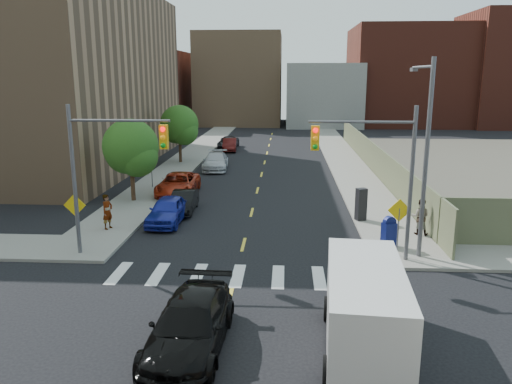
# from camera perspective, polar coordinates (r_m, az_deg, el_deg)

# --- Properties ---
(ground) EXTENTS (160.00, 160.00, 0.00)m
(ground) POSITION_cam_1_polar(r_m,az_deg,el_deg) (17.69, -3.72, -14.57)
(ground) COLOR black
(ground) RESTS_ON ground
(sidewalk_nw) EXTENTS (3.50, 73.00, 0.15)m
(sidewalk_nw) POSITION_cam_1_polar(r_m,az_deg,el_deg) (58.43, -6.24, 5.12)
(sidewalk_nw) COLOR gray
(sidewalk_nw) RESTS_ON ground
(sidewalk_ne) EXTENTS (3.50, 73.00, 0.15)m
(sidewalk_ne) POSITION_cam_1_polar(r_m,az_deg,el_deg) (57.88, 9.13, 4.96)
(sidewalk_ne) COLOR gray
(sidewalk_ne) RESTS_ON ground
(fence_north) EXTENTS (0.12, 44.00, 2.50)m
(fence_north) POSITION_cam_1_polar(r_m,az_deg,el_deg) (44.72, 13.18, 3.89)
(fence_north) COLOR #535D41
(fence_north) RESTS_ON ground
(building_nw) EXTENTS (22.00, 30.00, 16.00)m
(building_nw) POSITION_cam_1_polar(r_m,az_deg,el_deg) (51.49, -24.93, 11.77)
(building_nw) COLOR #8C6B4C
(building_nw) RESTS_ON ground
(bg_bldg_west) EXTENTS (14.00, 18.00, 12.00)m
(bg_bldg_west) POSITION_cam_1_polar(r_m,az_deg,el_deg) (88.87, -12.48, 11.49)
(bg_bldg_west) COLOR #592319
(bg_bldg_west) RESTS_ON ground
(bg_bldg_midwest) EXTENTS (14.00, 16.00, 15.00)m
(bg_bldg_midwest) POSITION_cam_1_polar(r_m,az_deg,el_deg) (87.89, -1.82, 12.75)
(bg_bldg_midwest) COLOR #8C6B4C
(bg_bldg_midwest) RESTS_ON ground
(bg_bldg_center) EXTENTS (12.00, 16.00, 10.00)m
(bg_bldg_center) POSITION_cam_1_polar(r_m,az_deg,el_deg) (85.79, 7.59, 10.96)
(bg_bldg_center) COLOR gray
(bg_bldg_center) RESTS_ON ground
(bg_bldg_east) EXTENTS (18.00, 18.00, 16.00)m
(bg_bldg_east) POSITION_cam_1_polar(r_m,az_deg,el_deg) (89.76, 16.73, 12.54)
(bg_bldg_east) COLOR #592319
(bg_bldg_east) RESTS_ON ground
(bg_bldg_fareast) EXTENTS (14.00, 16.00, 18.00)m
(bg_bldg_fareast) POSITION_cam_1_polar(r_m,az_deg,el_deg) (92.77, 26.95, 12.31)
(bg_bldg_fareast) COLOR #592319
(bg_bldg_fareast) RESTS_ON ground
(signal_nw) EXTENTS (4.59, 0.30, 7.00)m
(signal_nw) POSITION_cam_1_polar(r_m,az_deg,el_deg) (23.27, -16.82, 3.48)
(signal_nw) COLOR #59595E
(signal_nw) RESTS_ON ground
(signal_ne) EXTENTS (4.59, 0.30, 7.00)m
(signal_ne) POSITION_cam_1_polar(r_m,az_deg,el_deg) (22.19, 13.65, 3.21)
(signal_ne) COLOR #59595E
(signal_ne) RESTS_ON ground
(streetlight_ne) EXTENTS (0.25, 3.70, 9.00)m
(streetlight_ne) POSITION_cam_1_polar(r_m,az_deg,el_deg) (23.44, 18.72, 5.12)
(streetlight_ne) COLOR #59595E
(streetlight_ne) RESTS_ON ground
(warn_sign_nw) EXTENTS (1.06, 0.06, 2.83)m
(warn_sign_nw) POSITION_cam_1_polar(r_m,az_deg,el_deg) (24.92, -19.96, -2.10)
(warn_sign_nw) COLOR #59595E
(warn_sign_nw) RESTS_ON ground
(warn_sign_ne) EXTENTS (1.06, 0.06, 2.83)m
(warn_sign_ne) POSITION_cam_1_polar(r_m,az_deg,el_deg) (23.46, 16.03, -2.75)
(warn_sign_ne) COLOR #59595E
(warn_sign_ne) RESTS_ON ground
(warn_sign_midwest) EXTENTS (1.06, 0.06, 2.83)m
(warn_sign_midwest) POSITION_cam_1_polar(r_m,az_deg,el_deg) (37.39, -11.88, 3.33)
(warn_sign_midwest) COLOR #59595E
(warn_sign_midwest) RESTS_ON ground
(tree_west_near) EXTENTS (3.66, 3.64, 5.52)m
(tree_west_near) POSITION_cam_1_polar(r_m,az_deg,el_deg) (33.47, -14.10, 4.65)
(tree_west_near) COLOR #332114
(tree_west_near) RESTS_ON ground
(tree_west_far) EXTENTS (3.66, 3.64, 5.52)m
(tree_west_far) POSITION_cam_1_polar(r_m,az_deg,el_deg) (47.88, -8.74, 7.37)
(tree_west_far) COLOR #332114
(tree_west_far) RESTS_ON ground
(parked_car_blue) EXTENTS (1.93, 4.50, 1.51)m
(parked_car_blue) POSITION_cam_1_polar(r_m,az_deg,el_deg) (28.75, -10.05, -2.07)
(parked_car_blue) COLOR #1B2597
(parked_car_blue) RESTS_ON ground
(parked_car_black) EXTENTS (1.48, 3.96, 1.29)m
(parked_car_black) POSITION_cam_1_polar(r_m,az_deg,el_deg) (31.01, -8.27, -1.09)
(parked_car_black) COLOR black
(parked_car_black) RESTS_ON ground
(parked_car_red) EXTENTS (2.61, 5.51, 1.52)m
(parked_car_red) POSITION_cam_1_polar(r_m,az_deg,el_deg) (35.47, -8.90, 0.89)
(parked_car_red) COLOR #A82810
(parked_car_red) RESTS_ON ground
(parked_car_silver) EXTENTS (2.41, 5.30, 1.51)m
(parked_car_silver) POSITION_cam_1_polar(r_m,az_deg,el_deg) (44.60, -4.64, 3.52)
(parked_car_silver) COLOR #B6B8BF
(parked_car_silver) RESTS_ON ground
(parked_car_white) EXTENTS (1.71, 3.74, 1.24)m
(parked_car_white) POSITION_cam_1_polar(r_m,az_deg,el_deg) (46.87, -4.73, 3.83)
(parked_car_white) COLOR #B7B7B7
(parked_car_white) RESTS_ON ground
(parked_car_maroon) EXTENTS (1.76, 4.29, 1.38)m
(parked_car_maroon) POSITION_cam_1_polar(r_m,az_deg,el_deg) (55.64, -3.02, 5.42)
(parked_car_maroon) COLOR #460F0E
(parked_car_maroon) RESTS_ON ground
(parked_car_grey) EXTENTS (2.20, 4.74, 1.31)m
(parked_car_grey) POSITION_cam_1_polar(r_m,az_deg,el_deg) (57.83, -3.18, 5.68)
(parked_car_grey) COLOR black
(parked_car_grey) RESTS_ON ground
(black_sedan) EXTENTS (2.42, 5.52, 1.58)m
(black_sedan) POSITION_cam_1_polar(r_m,az_deg,el_deg) (15.88, -7.56, -14.89)
(black_sedan) COLOR black
(black_sedan) RESTS_ON ground
(cargo_van) EXTENTS (2.79, 5.94, 2.65)m
(cargo_van) POSITION_cam_1_polar(r_m,az_deg,el_deg) (15.92, 12.30, -12.60)
(cargo_van) COLOR silver
(cargo_van) RESTS_ON ground
(mailbox) EXTENTS (0.75, 0.67, 1.51)m
(mailbox) POSITION_cam_1_polar(r_m,az_deg,el_deg) (24.92, 14.94, -4.41)
(mailbox) COLOR #0F1757
(mailbox) RESTS_ON sidewalk_ne
(payphone) EXTENTS (0.68, 0.62, 1.85)m
(payphone) POSITION_cam_1_polar(r_m,az_deg,el_deg) (28.97, 11.91, -1.38)
(payphone) COLOR black
(payphone) RESTS_ON sidewalk_ne
(pedestrian_west) EXTENTS (0.68, 0.81, 1.90)m
(pedestrian_west) POSITION_cam_1_polar(r_m,az_deg,el_deg) (27.92, -16.62, -2.16)
(pedestrian_west) COLOR gray
(pedestrian_west) RESTS_ON sidewalk_nw
(pedestrian_east) EXTENTS (1.08, 0.95, 1.88)m
(pedestrian_east) POSITION_cam_1_polar(r_m,az_deg,el_deg) (27.19, 18.26, -2.71)
(pedestrian_east) COLOR gray
(pedestrian_east) RESTS_ON sidewalk_ne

